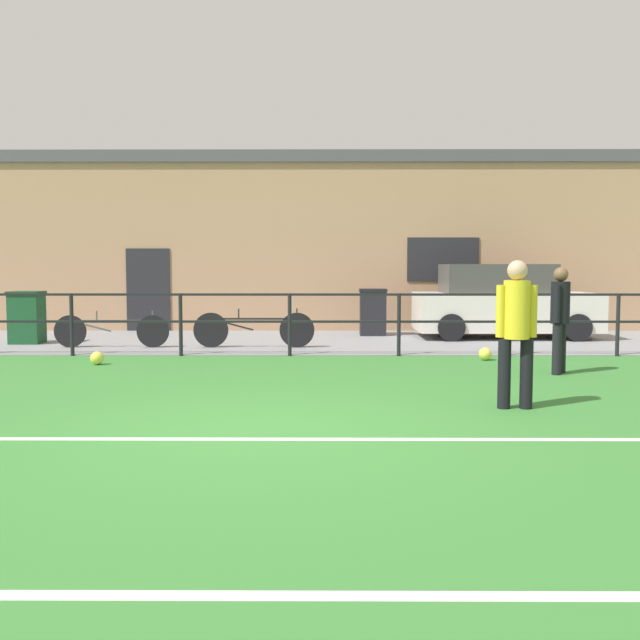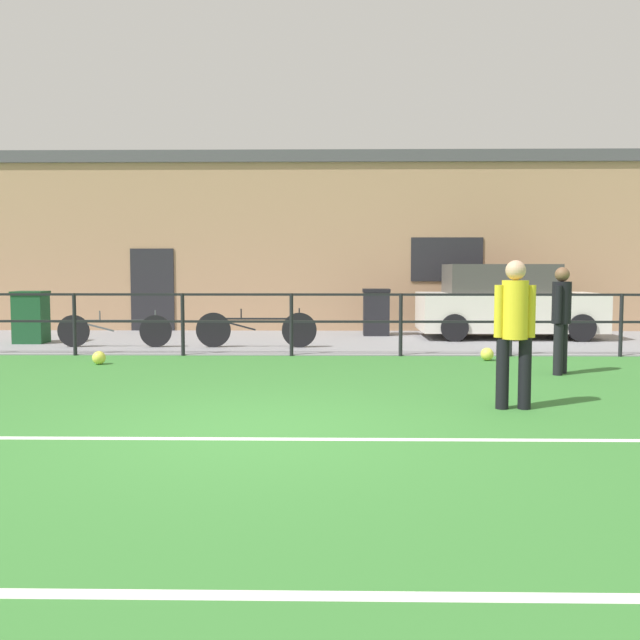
# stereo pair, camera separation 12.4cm
# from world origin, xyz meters

# --- Properties ---
(ground) EXTENTS (60.00, 44.00, 0.04)m
(ground) POSITION_xyz_m (0.00, 0.00, -0.02)
(ground) COLOR #387A33
(field_line_touchline) EXTENTS (36.00, 0.11, 0.00)m
(field_line_touchline) POSITION_xyz_m (0.00, -0.34, 0.00)
(field_line_touchline) COLOR white
(field_line_touchline) RESTS_ON ground
(field_line_hash) EXTENTS (36.00, 0.11, 0.00)m
(field_line_hash) POSITION_xyz_m (0.00, -3.55, 0.00)
(field_line_hash) COLOR white
(field_line_hash) RESTS_ON ground
(pavement_strip) EXTENTS (48.00, 5.00, 0.02)m
(pavement_strip) POSITION_xyz_m (0.00, 8.50, 0.01)
(pavement_strip) COLOR gray
(pavement_strip) RESTS_ON ground
(perimeter_fence) EXTENTS (36.07, 0.07, 1.15)m
(perimeter_fence) POSITION_xyz_m (0.00, 6.00, 0.75)
(perimeter_fence) COLOR black
(perimeter_fence) RESTS_ON ground
(clubhouse_facade) EXTENTS (28.00, 2.56, 4.55)m
(clubhouse_facade) POSITION_xyz_m (-0.00, 12.20, 2.28)
(clubhouse_facade) COLOR tan
(clubhouse_facade) RESTS_ON ground
(player_goalkeeper) EXTENTS (0.29, 0.39, 1.63)m
(player_goalkeeper) POSITION_xyz_m (4.22, 3.83, 0.92)
(player_goalkeeper) COLOR black
(player_goalkeeper) RESTS_ON ground
(player_striker) EXTENTS (0.47, 0.30, 1.70)m
(player_striker) POSITION_xyz_m (2.83, 1.15, 0.97)
(player_striker) COLOR black
(player_striker) RESTS_ON ground
(soccer_ball_match) EXTENTS (0.23, 0.23, 0.23)m
(soccer_ball_match) POSITION_xyz_m (3.45, 5.40, 0.11)
(soccer_ball_match) COLOR #E5E04C
(soccer_ball_match) RESTS_ON ground
(soccer_ball_spare) EXTENTS (0.22, 0.22, 0.22)m
(soccer_ball_spare) POSITION_xyz_m (-3.16, 4.79, 0.11)
(soccer_ball_spare) COLOR #E5E04C
(soccer_ball_spare) RESTS_ON ground
(parked_car_red) EXTENTS (4.03, 1.90, 1.68)m
(parked_car_red) POSITION_xyz_m (4.71, 9.29, 0.81)
(parked_car_red) COLOR silver
(parked_car_red) RESTS_ON pavement_strip
(bicycle_parked_0) EXTENTS (2.43, 0.04, 0.79)m
(bicycle_parked_0) POSITION_xyz_m (-0.78, 7.20, 0.38)
(bicycle_parked_0) COLOR black
(bicycle_parked_0) RESTS_ON pavement_strip
(bicycle_parked_2) EXTENTS (2.31, 0.04, 0.74)m
(bicycle_parked_2) POSITION_xyz_m (-3.64, 7.20, 0.36)
(bicycle_parked_2) COLOR black
(bicycle_parked_2) RESTS_ON pavement_strip
(trash_bin_0) EXTENTS (0.64, 0.54, 1.10)m
(trash_bin_0) POSITION_xyz_m (1.79, 9.80, 0.58)
(trash_bin_0) COLOR black
(trash_bin_0) RESTS_ON pavement_strip
(trash_bin_1) EXTENTS (0.66, 0.56, 1.10)m
(trash_bin_1) POSITION_xyz_m (-5.64, 7.94, 0.58)
(trash_bin_1) COLOR #194C28
(trash_bin_1) RESTS_ON pavement_strip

